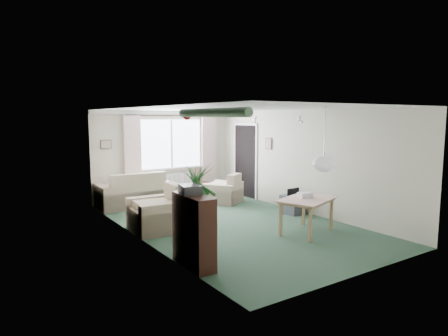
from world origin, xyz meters
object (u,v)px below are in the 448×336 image
armchair_left (157,208)px  tv_cube (293,204)px  bookshelf (194,231)px  armchair_corner (223,188)px  pet_bed (217,200)px  houseplant (197,211)px  coffee_table (197,191)px  sofa (133,189)px  dining_table (307,216)px

armchair_left → tv_cube: size_ratio=2.13×
armchair_left → bookshelf: bearing=-5.5°
armchair_corner → pet_bed: size_ratio=1.65×
armchair_corner → pet_bed: (-0.07, 0.19, -0.33)m
armchair_corner → tv_cube: size_ratio=1.81×
armchair_left → houseplant: size_ratio=0.66×
bookshelf → tv_cube: (3.54, 1.62, -0.33)m
coffee_table → houseplant: size_ratio=0.58×
sofa → houseplant: size_ratio=1.14×
sofa → armchair_corner: 2.30m
armchair_corner → armchair_left: 2.89m
sofa → armchair_left: (-0.40, -2.31, 0.01)m
bookshelf → dining_table: bookshelf is taller
dining_table → pet_bed: 3.41m
coffee_table → bookshelf: bearing=-120.3°
tv_cube → coffee_table: bearing=104.9°
tv_cube → pet_bed: 2.23m
coffee_table → dining_table: dining_table is taller
dining_table → sofa: bearing=115.1°
coffee_table → pet_bed: bearing=-73.2°
coffee_table → armchair_corner: bearing=-72.2°
armchair_corner → bookshelf: size_ratio=0.79×
coffee_table → bookshelf: bookshelf is taller
dining_table → pet_bed: (0.12, 3.39, -0.28)m
sofa → bookshelf: bookshelf is taller
houseplant → armchair_left: bearing=85.4°
pet_bed → coffee_table: bearing=106.8°
sofa → dining_table: (1.92, -4.09, -0.11)m
pet_bed → armchair_corner: bearing=-68.4°
bookshelf → armchair_left: bearing=82.8°
armchair_corner → pet_bed: armchair_corner is taller
armchair_corner → houseplant: 4.24m
coffee_table → bookshelf: size_ratio=0.82×
armchair_corner → tv_cube: (0.68, -1.90, -0.17)m
armchair_left → houseplant: houseplant is taller
houseplant → tv_cube: (3.35, 1.37, -0.55)m
armchair_left → armchair_corner: bearing=123.1°
dining_table → pet_bed: dining_table is taller
dining_table → armchair_left: bearing=142.4°
bookshelf → tv_cube: bearing=26.6°
armchair_left → pet_bed: (2.44, 1.61, -0.40)m
armchair_corner → armchair_left: armchair_left is taller
sofa → armchair_corner: size_ratio=2.03×
armchair_left → bookshelf: size_ratio=0.93×
houseplant → coffee_table: bearing=60.2°
dining_table → bookshelf: bearing=-173.4°
houseplant → tv_cube: houseplant is taller
armchair_corner → pet_bed: 0.39m
bookshelf → pet_bed: (2.78, 3.70, -0.49)m
armchair_corner → coffee_table: 0.95m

